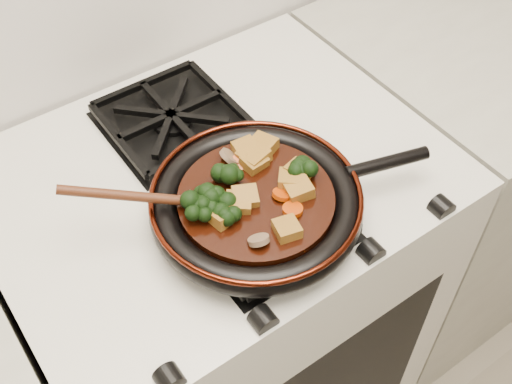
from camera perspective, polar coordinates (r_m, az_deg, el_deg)
stove at (r=1.45m, az=-2.83°, el=-10.33°), size 0.76×0.60×0.90m
burner_grate_front at (r=1.00m, az=0.62°, el=-2.42°), size 0.23×0.23×0.03m
burner_grate_back at (r=1.16m, az=-7.51°, el=6.47°), size 0.23×0.23×0.03m
skillet at (r=0.98m, az=0.12°, el=-0.97°), size 0.44×0.33×0.05m
braising_sauce at (r=0.97m, az=0.00°, el=-0.81°), size 0.24×0.24×0.02m
tofu_cube_0 at (r=0.99m, az=3.85°, el=1.84°), size 0.04×0.05×0.03m
tofu_cube_1 at (r=0.98m, az=3.11°, el=1.07°), size 0.05×0.05×0.02m
tofu_cube_2 at (r=1.01m, az=-0.20°, el=3.16°), size 0.05×0.05×0.03m
tofu_cube_3 at (r=1.03m, az=0.53°, el=4.05°), size 0.05×0.05×0.03m
tofu_cube_4 at (r=0.95m, az=-1.56°, el=-0.99°), size 0.05×0.05×0.02m
tofu_cube_5 at (r=0.94m, az=-3.14°, el=-1.98°), size 0.05×0.05×0.03m
tofu_cube_6 at (r=0.97m, az=3.76°, el=0.29°), size 0.05×0.05×0.03m
tofu_cube_7 at (r=0.92m, az=2.77°, el=-3.32°), size 0.04×0.05×0.02m
tofu_cube_8 at (r=1.00m, az=-0.15°, el=2.63°), size 0.04×0.04×0.02m
tofu_cube_9 at (r=1.02m, az=-0.87°, el=3.71°), size 0.04×0.04×0.02m
tofu_cube_10 at (r=0.95m, az=-0.97°, el=-0.49°), size 0.05×0.05×0.03m
broccoli_floret_0 at (r=0.98m, az=-2.40°, el=1.52°), size 0.09×0.10×0.08m
broccoli_floret_1 at (r=0.99m, az=4.04°, el=1.92°), size 0.08×0.08×0.05m
broccoli_floret_2 at (r=0.96m, az=-4.43°, el=-0.33°), size 0.07×0.07×0.07m
broccoli_floret_3 at (r=0.94m, az=-2.84°, el=-1.86°), size 0.09×0.09×0.06m
broccoli_floret_4 at (r=0.94m, az=-5.11°, el=-1.80°), size 0.08×0.08×0.07m
broccoli_floret_5 at (r=0.94m, az=-5.29°, el=-1.33°), size 0.08×0.08×0.06m
carrot_coin_0 at (r=1.01m, az=-1.37°, el=2.71°), size 0.03×0.03×0.02m
carrot_coin_1 at (r=0.94m, az=3.28°, el=-1.55°), size 0.03×0.03×0.01m
carrot_coin_2 at (r=0.96m, az=2.32°, el=-0.21°), size 0.03×0.03×0.02m
carrot_coin_3 at (r=0.98m, az=3.38°, el=0.70°), size 0.03×0.03×0.01m
mushroom_slice_0 at (r=0.96m, az=-5.14°, el=-0.43°), size 0.04×0.04×0.03m
mushroom_slice_1 at (r=1.01m, az=-2.31°, el=3.11°), size 0.04×0.04×0.03m
mushroom_slice_2 at (r=0.91m, az=0.25°, el=-4.29°), size 0.04×0.04×0.02m
wooden_spoon at (r=0.95m, az=-8.14°, el=-0.62°), size 0.13×0.09×0.21m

